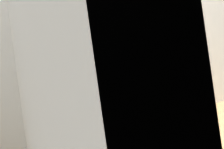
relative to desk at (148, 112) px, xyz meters
The scene contains 12 objects.
wall_back 1.06m from the desk, 132.64° to the left, with size 6.00×0.06×2.60m.
wall_left 1.58m from the desk, behind, with size 0.05×6.00×2.60m, color silver.
desk is the anchor object (origin of this frame).
book_stack_tall 0.55m from the desk, 164.78° to the left, with size 0.25×0.20×0.17m.
book_stack_keyboard_riser 0.73m from the desk, behind, with size 0.23×0.15×0.11m.
book_stack_side 0.42m from the desk, 160.70° to the right, with size 0.25×0.18×0.18m.
laptop 0.67m from the desk, 155.12° to the left, with size 0.34×0.30×0.22m.
keyboard 0.77m from the desk, behind, with size 0.42×0.14×0.02m, color black.
computer_mouse 0.39m from the desk, 164.88° to the left, with size 0.06×0.10×0.04m, color #A5A8AD.
mug 1.05m from the desk, behind, with size 0.11×0.08×0.09m.
water_bottle 0.52m from the desk, 23.21° to the right, with size 0.06×0.06×0.22m, color #999EA5.
cell_phone 0.42m from the desk, 121.42° to the right, with size 0.07×0.14×0.01m, color black.
Camera 1 is at (-0.97, -1.80, 1.51)m, focal length 33.16 mm.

